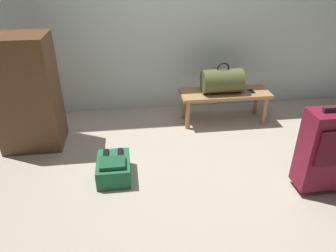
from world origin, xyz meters
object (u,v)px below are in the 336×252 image
suitcase_upright_burgundy (326,149)px  backpack_green (114,168)px  duffel_bag_olive (222,81)px  cell_phone (251,92)px  bench (225,96)px  side_cabinet (26,94)px

suitcase_upright_burgundy → backpack_green: (-1.66, 0.37, -0.29)m
duffel_bag_olive → cell_phone: duffel_bag_olive is taller
suitcase_upright_burgundy → cell_phone: bearing=96.4°
duffel_bag_olive → backpack_green: duffel_bag_olive is taller
bench → backpack_green: 1.55m
duffel_bag_olive → suitcase_upright_burgundy: suitcase_upright_burgundy is taller
suitcase_upright_burgundy → backpack_green: 1.73m
bench → suitcase_upright_burgundy: (0.43, -1.28, 0.07)m
duffel_bag_olive → side_cabinet: bearing=-173.1°
duffel_bag_olive → suitcase_upright_burgundy: size_ratio=0.59×
duffel_bag_olive → side_cabinet: size_ratio=0.40×
bench → duffel_bag_olive: (-0.04, 0.00, 0.19)m
bench → suitcase_upright_burgundy: 1.35m
cell_phone → suitcase_upright_burgundy: bearing=-83.6°
duffel_bag_olive → suitcase_upright_burgundy: 1.37m
suitcase_upright_burgundy → duffel_bag_olive: bearing=110.4°
cell_phone → side_cabinet: bearing=-175.1°
duffel_bag_olive → side_cabinet: side_cabinet is taller
cell_phone → side_cabinet: side_cabinet is taller
bench → suitcase_upright_burgundy: size_ratio=1.34×
cell_phone → backpack_green: bearing=-150.3°
backpack_green → side_cabinet: 1.14m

